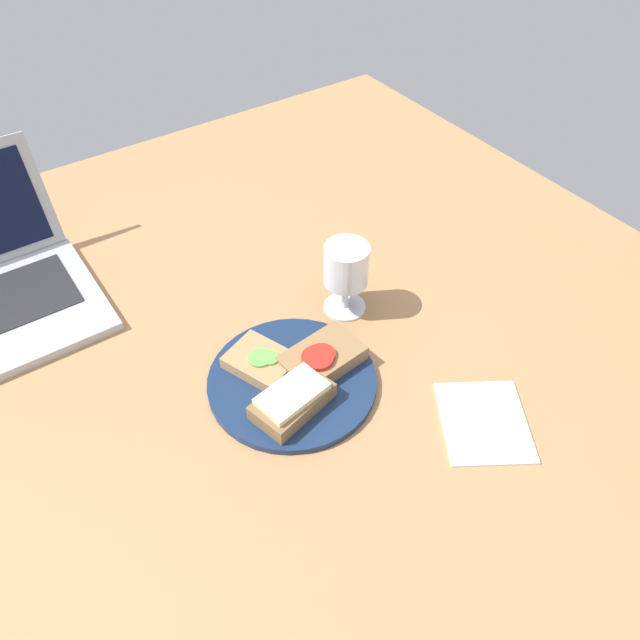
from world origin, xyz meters
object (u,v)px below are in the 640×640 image
at_px(plate, 292,381).
at_px(sandwich_with_tomato, 322,358).
at_px(sandwich_with_cucumber, 261,361).
at_px(wine_glass, 346,268).
at_px(napkin, 484,422).
at_px(sandwich_with_cheese, 292,400).

bearing_deg(plate, sandwich_with_tomato, -2.35).
distance_m(plate, sandwich_with_tomato, 0.05).
relative_size(sandwich_with_cucumber, wine_glass, 0.93).
height_order(wine_glass, napkin, wine_glass).
relative_size(wine_glass, napkin, 0.90).
height_order(sandwich_with_cheese, napkin, sandwich_with_cheese).
relative_size(sandwich_with_tomato, wine_glass, 1.00).
bearing_deg(plate, sandwich_with_cheese, -121.54).
height_order(sandwich_with_tomato, sandwich_with_cheese, sandwich_with_cheese).
relative_size(sandwich_with_cheese, wine_glass, 1.00).
height_order(plate, napkin, plate).
distance_m(sandwich_with_cheese, wine_glass, 0.23).
height_order(sandwich_with_tomato, napkin, sandwich_with_tomato).
xyz_separation_m(sandwich_with_cheese, napkin, (0.20, -0.16, -0.03)).
relative_size(plate, sandwich_with_tomato, 1.98).
distance_m(sandwich_with_cucumber, wine_glass, 0.19).
bearing_deg(plate, sandwich_with_cucumber, 118.61).
height_order(sandwich_with_cucumber, napkin, sandwich_with_cucumber).
height_order(sandwich_with_cucumber, wine_glass, wine_glass).
bearing_deg(plate, wine_glass, 28.76).
distance_m(plate, napkin, 0.27).
distance_m(sandwich_with_tomato, napkin, 0.24).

